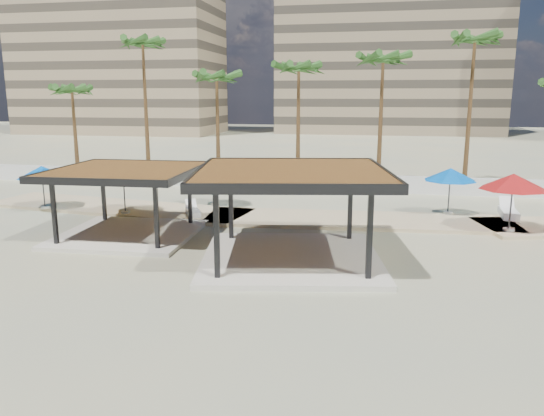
{
  "coord_description": "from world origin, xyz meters",
  "views": [
    {
      "loc": [
        2.99,
        -20.5,
        6.51
      ],
      "look_at": [
        -1.79,
        3.08,
        1.4
      ],
      "focal_mm": 35.0,
      "sensor_mm": 36.0,
      "label": 1
    }
  ],
  "objects_px": {
    "pavilion_central": "(292,206)",
    "umbrella_a": "(42,172)",
    "umbrella_c": "(513,182)",
    "pavilion_west": "(127,196)",
    "lounger_a": "(193,212)",
    "lounger_b": "(508,212)"
  },
  "relations": [
    {
      "from": "pavilion_central",
      "to": "pavilion_west",
      "type": "xyz_separation_m",
      "value": [
        -8.16,
        2.22,
        -0.29
      ]
    },
    {
      "from": "umbrella_a",
      "to": "lounger_a",
      "type": "bearing_deg",
      "value": 0.81
    },
    {
      "from": "umbrella_a",
      "to": "lounger_b",
      "type": "xyz_separation_m",
      "value": [
        25.58,
        3.04,
        -1.88
      ]
    },
    {
      "from": "pavilion_central",
      "to": "lounger_b",
      "type": "bearing_deg",
      "value": 32.07
    },
    {
      "from": "lounger_a",
      "to": "lounger_b",
      "type": "xyz_separation_m",
      "value": [
        16.7,
        2.92,
        0.05
      ]
    },
    {
      "from": "pavilion_central",
      "to": "umbrella_a",
      "type": "xyz_separation_m",
      "value": [
        -15.37,
        6.32,
        0.05
      ]
    },
    {
      "from": "lounger_a",
      "to": "lounger_b",
      "type": "bearing_deg",
      "value": -108.28
    },
    {
      "from": "pavilion_central",
      "to": "umbrella_c",
      "type": "relative_size",
      "value": 2.67
    },
    {
      "from": "pavilion_west",
      "to": "lounger_a",
      "type": "relative_size",
      "value": 3.47
    },
    {
      "from": "pavilion_west",
      "to": "umbrella_c",
      "type": "distance_m",
      "value": 18.12
    },
    {
      "from": "umbrella_a",
      "to": "pavilion_west",
      "type": "bearing_deg",
      "value": -29.66
    },
    {
      "from": "umbrella_a",
      "to": "lounger_b",
      "type": "distance_m",
      "value": 25.83
    },
    {
      "from": "lounger_b",
      "to": "lounger_a",
      "type": "bearing_deg",
      "value": 103.35
    },
    {
      "from": "pavilion_central",
      "to": "umbrella_a",
      "type": "relative_size",
      "value": 3.09
    },
    {
      "from": "pavilion_west",
      "to": "lounger_b",
      "type": "relative_size",
      "value": 2.74
    },
    {
      "from": "pavilion_west",
      "to": "lounger_a",
      "type": "height_order",
      "value": "pavilion_west"
    },
    {
      "from": "lounger_a",
      "to": "umbrella_c",
      "type": "bearing_deg",
      "value": -119.48
    },
    {
      "from": "pavilion_west",
      "to": "lounger_b",
      "type": "height_order",
      "value": "pavilion_west"
    },
    {
      "from": "umbrella_c",
      "to": "lounger_b",
      "type": "bearing_deg",
      "value": 78.21
    },
    {
      "from": "pavilion_central",
      "to": "lounger_a",
      "type": "relative_size",
      "value": 4.44
    },
    {
      "from": "umbrella_a",
      "to": "umbrella_c",
      "type": "distance_m",
      "value": 24.9
    },
    {
      "from": "umbrella_a",
      "to": "umbrella_c",
      "type": "height_order",
      "value": "umbrella_c"
    }
  ]
}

